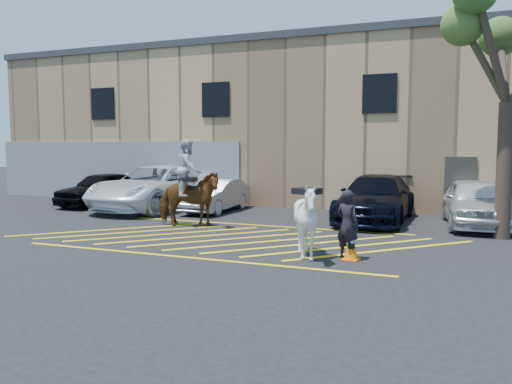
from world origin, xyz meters
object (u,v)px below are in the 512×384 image
(car_white_pickup, at_px, (157,187))
(tree, at_px, (510,32))
(traffic_cone, at_px, (351,244))
(handler, at_px, (347,225))
(car_silver_sedan, at_px, (216,196))
(car_blue_suv, at_px, (376,198))
(mounted_bay, at_px, (188,192))
(car_black_suv, at_px, (101,189))
(car_white_suv, at_px, (476,202))
(saddled_white, at_px, (307,220))

(car_white_pickup, xyz_separation_m, tree, (12.58, -2.05, 4.80))
(traffic_cone, bearing_deg, handler, 166.93)
(car_silver_sedan, distance_m, car_blue_suv, 6.25)
(handler, relative_size, mounted_bay, 0.57)
(car_black_suv, xyz_separation_m, handler, (12.00, -6.44, 0.07))
(car_black_suv, distance_m, car_white_suv, 14.95)
(saddled_white, bearing_deg, car_black_suv, 149.01)
(car_black_suv, xyz_separation_m, car_silver_sedan, (5.54, -0.00, -0.10))
(car_blue_suv, distance_m, car_white_suv, 3.16)
(car_white_suv, relative_size, handler, 2.87)
(car_black_suv, xyz_separation_m, mounted_bay, (6.33, -3.65, 0.40))
(car_blue_suv, xyz_separation_m, handler, (0.21, -6.21, 0.02))
(car_white_suv, bearing_deg, saddled_white, -125.35)
(car_silver_sedan, xyz_separation_m, tree, (10.01, -2.28, 5.06))
(car_blue_suv, xyz_separation_m, car_white_suv, (3.16, -0.02, -0.00))
(mounted_bay, xyz_separation_m, traffic_cone, (5.76, -2.81, -0.77))
(car_silver_sedan, distance_m, car_white_suv, 9.41)
(saddled_white, bearing_deg, car_white_pickup, 141.63)
(car_black_suv, bearing_deg, car_white_suv, 5.87)
(car_blue_suv, distance_m, handler, 6.21)
(car_black_suv, relative_size, car_white_pickup, 0.67)
(car_black_suv, xyz_separation_m, car_white_pickup, (2.97, -0.23, 0.16))
(mounted_bay, relative_size, traffic_cone, 3.85)
(car_white_suv, bearing_deg, tree, -77.88)
(car_white_suv, distance_m, handler, 6.86)
(mounted_bay, distance_m, traffic_cone, 6.46)
(car_blue_suv, relative_size, tree, 0.75)
(car_blue_suv, bearing_deg, car_silver_sedan, 179.71)
(car_white_suv, bearing_deg, handler, -119.82)
(handler, height_order, saddled_white, saddled_white)
(mounted_bay, distance_m, saddled_white, 5.64)
(car_blue_suv, bearing_deg, mounted_bay, -146.11)
(mounted_bay, xyz_separation_m, tree, (9.22, 1.37, 4.56))
(saddled_white, bearing_deg, car_blue_suv, 83.85)
(car_blue_suv, bearing_deg, car_white_pickup, -178.20)
(saddled_white, relative_size, tree, 0.27)
(car_black_suv, distance_m, handler, 13.62)
(car_silver_sedan, height_order, car_white_suv, car_white_suv)
(handler, bearing_deg, traffic_cone, -167.39)
(car_white_suv, xyz_separation_m, traffic_cone, (-2.86, -6.21, -0.42))
(handler, bearing_deg, car_white_pickup, -8.85)
(car_white_pickup, height_order, car_silver_sedan, car_white_pickup)
(car_white_pickup, height_order, car_blue_suv, car_white_pickup)
(car_white_suv, distance_m, mounted_bay, 9.27)
(car_black_suv, distance_m, tree, 16.48)
(car_black_suv, relative_size, traffic_cone, 5.90)
(mounted_bay, bearing_deg, saddled_white, -32.28)
(traffic_cone, height_order, tree, tree)
(saddled_white, bearing_deg, car_white_suv, 58.98)
(car_silver_sedan, relative_size, car_white_suv, 0.84)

